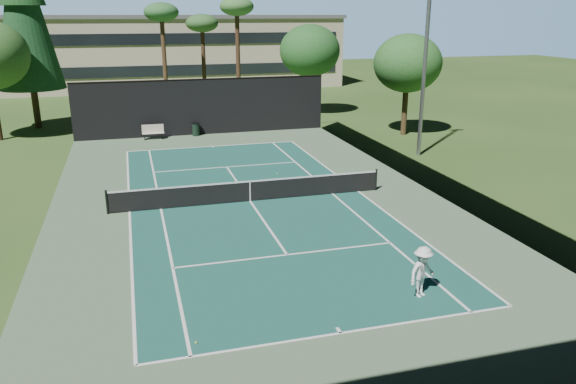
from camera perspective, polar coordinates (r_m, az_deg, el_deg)
The scene contains 20 objects.
ground at distance 26.43m, azimuth -3.86°, elevation -0.97°, with size 160.00×160.00×0.00m, color #2F4F1D.
apron_slab at distance 26.43m, azimuth -3.86°, elevation -0.96°, with size 18.00×32.00×0.01m, color #53714F.
court_surface at distance 26.43m, azimuth -3.86°, elevation -0.94°, with size 10.97×23.77×0.01m, color #1A5348.
court_lines at distance 26.42m, azimuth -3.86°, elevation -0.93°, with size 11.07×23.87×0.01m.
tennis_net at distance 26.26m, azimuth -3.89°, elevation 0.19°, with size 12.90×0.10×1.10m.
fence at distance 25.92m, azimuth -3.98°, elevation 3.29°, with size 18.04×32.05×4.03m.
player at distance 17.96m, azimuth 13.50°, elevation -7.89°, with size 1.07×0.62×1.66m, color white.
tennis_ball_a at distance 15.73m, azimuth -9.32°, elevation -14.84°, with size 0.07×0.07×0.07m, color #BAD530.
tennis_ball_b at distance 28.30m, azimuth -8.70°, elevation 0.20°, with size 0.06×0.06×0.06m, color #C5EA35.
tennis_ball_c at distance 30.88m, azimuth -1.11°, elevation 1.90°, with size 0.07×0.07×0.07m, color #C5DC32.
tennis_ball_d at distance 28.85m, azimuth -14.55°, elevation 0.17°, with size 0.07×0.07×0.07m, color #BACC2E.
park_bench at distance 40.66m, azimuth -13.55°, elevation 6.00°, with size 1.50×0.45×1.02m.
trash_bin at distance 41.21m, azimuth -9.35°, elevation 6.31°, with size 0.56×0.56×0.95m.
palm_a at distance 48.63m, azimuth -12.72°, elevation 16.98°, with size 2.80×2.80×9.32m.
palm_b at distance 50.97m, azimuth -8.72°, elevation 16.27°, with size 2.80×2.80×8.42m.
palm_c at distance 48.39m, azimuth -5.22°, elevation 17.80°, with size 2.80×2.80×9.77m.
decid_tree_a at distance 49.01m, azimuth 2.23°, elevation 14.13°, with size 5.12×5.12×7.62m.
decid_tree_b at distance 41.35m, azimuth 12.05°, elevation 12.65°, with size 4.80×4.80×7.14m.
campus_building at distance 70.82m, azimuth -12.01°, elevation 13.87°, with size 40.50×12.50×8.30m.
light_pole at distance 35.04m, azimuth 13.84°, elevation 13.96°, with size 0.90×0.25×12.22m.
Camera 1 is at (-5.09, -24.53, 8.42)m, focal length 35.00 mm.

